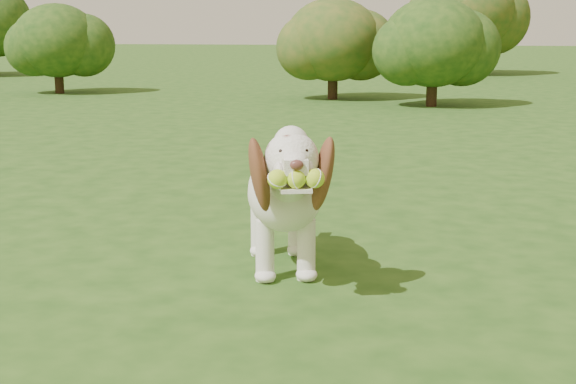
# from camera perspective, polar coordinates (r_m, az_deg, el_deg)

# --- Properties ---
(ground) EXTENTS (80.00, 80.00, 0.00)m
(ground) POSITION_cam_1_polar(r_m,az_deg,el_deg) (4.16, 2.02, -3.20)
(ground) COLOR #214513
(ground) RESTS_ON ground
(dog) EXTENTS (0.54, 1.06, 0.70)m
(dog) POSITION_cam_1_polar(r_m,az_deg,el_deg) (3.48, -0.34, 0.10)
(dog) COLOR white
(dog) RESTS_ON ground
(shrub_a) EXTENTS (1.36, 1.36, 1.41)m
(shrub_a) POSITION_cam_1_polar(r_m,az_deg,el_deg) (13.40, -16.12, 10.30)
(shrub_a) COLOR #382314
(shrub_a) RESTS_ON ground
(shrub_c) EXTENTS (1.39, 1.39, 1.44)m
(shrub_c) POSITION_cam_1_polar(r_m,az_deg,el_deg) (10.96, 10.30, 10.42)
(shrub_c) COLOR #382314
(shrub_c) RESTS_ON ground
(shrub_b) EXTENTS (1.41, 1.41, 1.46)m
(shrub_b) POSITION_cam_1_polar(r_m,az_deg,el_deg) (11.86, 3.23, 10.75)
(shrub_b) COLOR #382314
(shrub_b) RESTS_ON ground
(shrub_i) EXTENTS (2.22, 2.22, 2.30)m
(shrub_i) POSITION_cam_1_polar(r_m,az_deg,el_deg) (18.14, 12.42, 12.41)
(shrub_i) COLOR #382314
(shrub_i) RESTS_ON ground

